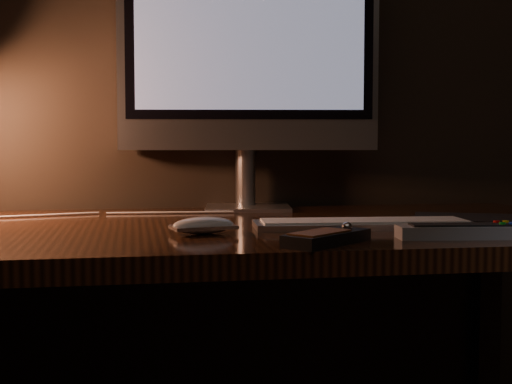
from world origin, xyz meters
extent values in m
cube|color=#3D1E0E|center=(0.00, 1.85, 0.73)|extent=(1.60, 0.75, 0.04)
cube|color=black|center=(0.75, 2.18, 0.35)|extent=(0.06, 0.06, 0.71)
cube|color=black|center=(0.00, 2.20, 0.45)|extent=(1.48, 0.02, 0.51)
cube|color=silver|center=(0.11, 2.17, 0.75)|extent=(0.23, 0.21, 0.01)
cylinder|color=silver|center=(0.11, 2.20, 0.83)|extent=(0.06, 0.06, 0.14)
cube|color=silver|center=(0.11, 2.16, 1.15)|extent=(0.62, 0.13, 0.51)
cube|color=black|center=(0.11, 2.14, 1.18)|extent=(0.58, 0.09, 0.43)
cube|color=#929DC7|center=(0.11, 2.14, 1.18)|extent=(0.54, 0.08, 0.39)
cube|color=silver|center=(0.27, 1.76, 0.76)|extent=(0.43, 0.15, 0.02)
cube|color=black|center=(0.55, 1.89, 0.75)|extent=(0.26, 0.24, 0.00)
ellipsoid|color=white|center=(-0.04, 1.72, 0.76)|extent=(0.12, 0.08, 0.02)
cube|color=black|center=(0.14, 1.55, 0.76)|extent=(0.17, 0.16, 0.02)
cube|color=brown|center=(0.14, 1.55, 0.77)|extent=(0.11, 0.11, 0.00)
sphere|color=silver|center=(0.14, 1.55, 0.77)|extent=(0.02, 0.02, 0.02)
cube|color=gray|center=(0.39, 1.58, 0.76)|extent=(0.22, 0.08, 0.02)
cube|color=black|center=(0.39, 1.58, 0.77)|extent=(0.18, 0.06, 0.00)
cylinder|color=red|center=(0.39, 1.58, 0.78)|extent=(0.01, 0.01, 0.00)
cylinder|color=#0C8C19|center=(0.39, 1.58, 0.78)|extent=(0.01, 0.01, 0.00)
cylinder|color=gold|center=(0.39, 1.58, 0.78)|extent=(0.01, 0.01, 0.00)
cylinder|color=#1433BF|center=(0.39, 1.58, 0.78)|extent=(0.01, 0.01, 0.00)
cylinder|color=white|center=(-0.24, 2.07, 0.75)|extent=(0.60, 0.05, 0.01)
camera|label=1|loc=(-0.17, 0.45, 0.91)|focal=50.00mm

